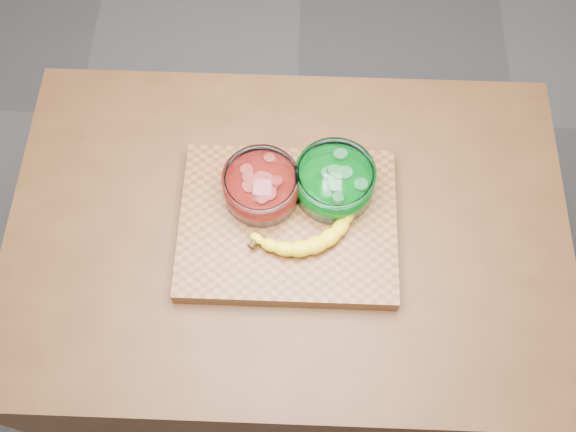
{
  "coord_description": "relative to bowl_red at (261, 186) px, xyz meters",
  "views": [
    {
      "loc": [
        0.02,
        -0.56,
        2.14
      ],
      "look_at": [
        0.0,
        0.0,
        0.96
      ],
      "focal_mm": 40.0,
      "sensor_mm": 36.0,
      "label": 1
    }
  ],
  "objects": [
    {
      "name": "counter",
      "position": [
        0.06,
        -0.06,
        -0.53
      ],
      "size": [
        1.2,
        0.8,
        0.9
      ],
      "primitive_type": "cube",
      "color": "#4F2E17",
      "rests_on": "ground"
    },
    {
      "name": "bowl_red",
      "position": [
        0.0,
        0.0,
        0.0
      ],
      "size": [
        0.16,
        0.16,
        0.07
      ],
      "color": "white",
      "rests_on": "cutting_board"
    },
    {
      "name": "cutting_board",
      "position": [
        0.06,
        -0.06,
        -0.06
      ],
      "size": [
        0.45,
        0.35,
        0.04
      ],
      "primitive_type": "cube",
      "color": "brown",
      "rests_on": "counter"
    },
    {
      "name": "bowl_green",
      "position": [
        0.15,
        0.02,
        0.0
      ],
      "size": [
        0.17,
        0.17,
        0.08
      ],
      "color": "white",
      "rests_on": "cutting_board"
    },
    {
      "name": "ground",
      "position": [
        0.06,
        -0.06,
        -0.98
      ],
      "size": [
        3.5,
        3.5,
        0.0
      ],
      "primitive_type": "plane",
      "color": "#58585C",
      "rests_on": "ground"
    },
    {
      "name": "banana",
      "position": [
        0.09,
        -0.08,
        -0.02
      ],
      "size": [
        0.25,
        0.17,
        0.04
      ],
      "primitive_type": null,
      "color": "yellow",
      "rests_on": "cutting_board"
    }
  ]
}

